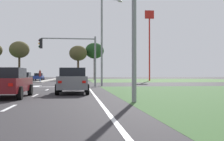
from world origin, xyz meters
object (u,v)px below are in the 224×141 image
object	(u,v)px
traffic_signal_near_right	(73,51)
treeline_fifth	(94,51)
street_lamp_second	(104,36)
treeline_third	(19,50)
car_black_fourth	(24,77)
car_blue_third	(39,77)
treeline_fourth	(78,53)
car_grey_near	(73,80)
pedestrian_at_median	(40,74)
fastfood_pole_sign	(149,30)
car_maroon_second	(7,82)

from	to	relation	value
traffic_signal_near_right	treeline_fifth	bearing A→B (deg)	83.34
street_lamp_second	treeline_third	distance (m)	38.34
car_black_fourth	car_blue_third	bearing A→B (deg)	-89.84
car_black_fourth	street_lamp_second	xyz separation A→B (m)	(10.71, -14.37, 4.39)
street_lamp_second	treeline_fourth	world-z (taller)	street_lamp_second
car_grey_near	treeline_third	distance (m)	48.02
traffic_signal_near_right	pedestrian_at_median	size ratio (longest dim) A/B	3.12
car_grey_near	car_blue_third	world-z (taller)	car_grey_near
car_black_fourth	treeline_fifth	size ratio (longest dim) A/B	0.52
fastfood_pole_sign	treeline_fourth	distance (m)	16.62
pedestrian_at_median	treeline_fifth	xyz separation A→B (m)	(9.48, 19.89, 5.37)
car_blue_third	street_lamp_second	distance (m)	32.10
traffic_signal_near_right	fastfood_pole_sign	xyz separation A→B (m)	(14.43, 25.66, 6.38)
car_grey_near	treeline_fourth	size ratio (longest dim) A/B	0.60
car_black_fourth	treeline_third	bearing A→B (deg)	-76.46
car_maroon_second	treeline_fifth	xyz separation A→B (m)	(7.28, 48.65, 5.83)
pedestrian_at_median	treeline_fourth	size ratio (longest dim) A/B	0.24
car_maroon_second	fastfood_pole_sign	world-z (taller)	fastfood_pole_sign
car_grey_near	pedestrian_at_median	xyz separation A→B (m)	(-5.51, 25.79, 0.43)
car_black_fourth	traffic_signal_near_right	bearing A→B (deg)	116.37
car_blue_third	traffic_signal_near_right	size ratio (longest dim) A/B	0.81
car_black_fourth	treeline_third	size ratio (longest dim) A/B	0.51
car_maroon_second	car_grey_near	bearing A→B (deg)	41.85
treeline_fourth	car_grey_near	bearing A→B (deg)	-90.34
car_blue_third	street_lamp_second	world-z (taller)	street_lamp_second
car_blue_third	pedestrian_at_median	world-z (taller)	pedestrian_at_median
pedestrian_at_median	treeline_fourth	world-z (taller)	treeline_fourth
car_grey_near	treeline_fifth	world-z (taller)	treeline_fifth
fastfood_pole_sign	traffic_signal_near_right	bearing A→B (deg)	-119.36
treeline_third	treeline_fourth	xyz separation A→B (m)	(12.98, -2.19, -0.85)
car_maroon_second	treeline_third	size ratio (longest dim) A/B	0.53
car_blue_third	treeline_fifth	size ratio (longest dim) A/B	0.55
car_maroon_second	treeline_fourth	world-z (taller)	treeline_fourth
car_maroon_second	treeline_fourth	size ratio (longest dim) A/B	0.60
car_grey_near	treeline_fifth	size ratio (longest dim) A/B	0.54
treeline_third	fastfood_pole_sign	bearing A→B (deg)	-20.72
treeline_fourth	treeline_fifth	bearing A→B (deg)	27.66
car_grey_near	street_lamp_second	world-z (taller)	street_lamp_second
street_lamp_second	treeline_fifth	bearing A→B (deg)	88.33
street_lamp_second	car_grey_near	bearing A→B (deg)	-105.06
car_blue_third	fastfood_pole_sign	world-z (taller)	fastfood_pole_sign
car_black_fourth	traffic_signal_near_right	xyz separation A→B (m)	(7.56, -15.26, 2.76)
traffic_signal_near_right	car_black_fourth	bearing A→B (deg)	116.37
pedestrian_at_median	car_blue_third	bearing A→B (deg)	100.20
traffic_signal_near_right	fastfood_pole_sign	world-z (taller)	fastfood_pole_sign
car_blue_third	car_grey_near	bearing A→B (deg)	100.80
treeline_third	treeline_fourth	size ratio (longest dim) A/B	1.14
traffic_signal_near_right	treeline_fourth	xyz separation A→B (m)	(0.45, 33.66, 2.31)
street_lamp_second	fastfood_pole_sign	size ratio (longest dim) A/B	0.67
car_blue_third	treeline_fourth	bearing A→B (deg)	-160.49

